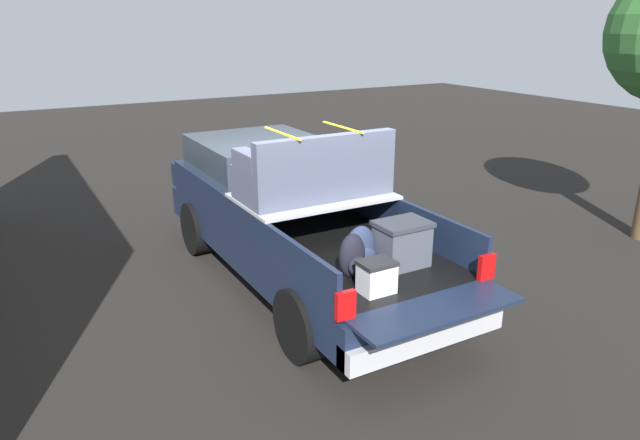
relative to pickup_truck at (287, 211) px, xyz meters
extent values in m
plane|color=black|center=(-0.35, 0.00, -0.95)|extent=(40.00, 40.00, 0.00)
cube|color=#162138|center=(-0.35, 0.00, -0.33)|extent=(5.50, 1.92, 0.46)
cube|color=black|center=(-1.55, 0.00, -0.08)|extent=(2.80, 1.80, 0.04)
cube|color=#162138|center=(-1.55, 0.93, 0.15)|extent=(2.80, 0.06, 0.50)
cube|color=#162138|center=(-1.55, -0.93, 0.15)|extent=(2.80, 0.06, 0.50)
cube|color=#162138|center=(-0.18, 0.00, 0.15)|extent=(0.06, 1.80, 0.50)
cube|color=#162138|center=(-3.22, 0.00, -0.08)|extent=(0.55, 1.80, 0.04)
cube|color=#B2B2B7|center=(-0.77, 0.00, 0.42)|extent=(1.25, 1.92, 0.04)
cube|color=#162138|center=(1.00, 0.00, 0.15)|extent=(2.30, 1.92, 0.50)
cube|color=#2D3842|center=(0.90, 0.00, 0.64)|extent=(1.94, 1.76, 0.48)
cube|color=#162138|center=(2.35, 0.00, 0.09)|extent=(0.40, 1.82, 0.38)
cube|color=#B2B2B7|center=(-3.07, 0.00, -0.44)|extent=(0.24, 1.92, 0.24)
cube|color=red|center=(-2.97, 0.88, 0.08)|extent=(0.06, 0.20, 0.28)
cube|color=red|center=(-2.97, -0.88, 0.08)|extent=(0.06, 0.20, 0.28)
cylinder|color=black|center=(1.40, 0.88, -0.54)|extent=(0.83, 0.30, 0.83)
cylinder|color=black|center=(1.40, -0.88, -0.54)|extent=(0.83, 0.30, 0.83)
cylinder|color=black|center=(-2.10, 0.88, -0.54)|extent=(0.83, 0.30, 0.83)
cylinder|color=black|center=(-2.10, -0.88, -0.54)|extent=(0.83, 0.30, 0.83)
cube|color=#474C56|center=(-2.22, -0.32, 0.17)|extent=(0.40, 0.55, 0.47)
cube|color=#31353C|center=(-2.22, -0.32, 0.43)|extent=(0.44, 0.59, 0.05)
ellipsoid|color=#283351|center=(-2.06, 0.12, 0.18)|extent=(0.20, 0.37, 0.49)
ellipsoid|color=#283351|center=(-2.17, 0.12, 0.11)|extent=(0.09, 0.26, 0.22)
ellipsoid|color=black|center=(-2.21, 0.33, 0.18)|extent=(0.20, 0.31, 0.49)
ellipsoid|color=black|center=(-2.32, 0.33, 0.11)|extent=(0.09, 0.22, 0.22)
cube|color=white|center=(-2.65, 0.31, 0.09)|extent=(0.26, 0.34, 0.30)
cube|color=#262628|center=(-2.65, 0.31, 0.26)|extent=(0.28, 0.36, 0.04)
cube|color=#4C5166|center=(-0.77, 0.00, 0.65)|extent=(0.85, 1.89, 0.42)
cube|color=#4C5166|center=(-1.12, 0.00, 1.06)|extent=(0.16, 1.89, 0.40)
cube|color=#4C5166|center=(-0.72, 0.85, 0.97)|extent=(0.61, 0.20, 0.22)
cube|color=#4C5166|center=(-0.72, -0.84, 0.97)|extent=(0.61, 0.20, 0.22)
cube|color=yellow|center=(-0.77, 0.43, 1.27)|extent=(0.95, 0.03, 0.02)
cube|color=yellow|center=(-0.77, -0.42, 1.27)|extent=(0.95, 0.03, 0.02)
camera|label=1|loc=(-6.99, 3.43, 2.55)|focal=32.54mm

